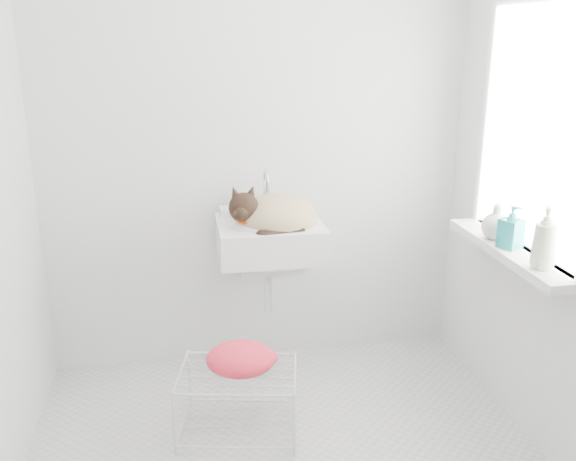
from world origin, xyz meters
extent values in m
cube|color=white|center=(0.00, 1.00, 1.25)|extent=(2.20, 0.02, 2.50)
cube|color=white|center=(1.10, 0.00, 1.25)|extent=(0.02, 2.00, 2.50)
cube|color=white|center=(1.09, 0.20, 1.35)|extent=(0.01, 0.80, 1.00)
cube|color=white|center=(1.07, 0.20, 1.35)|extent=(0.04, 0.90, 1.10)
cube|color=white|center=(1.01, 0.20, 0.83)|extent=(0.16, 0.88, 0.04)
cube|color=white|center=(0.03, 0.74, 0.85)|extent=(0.51, 0.45, 0.20)
ellipsoid|color=tan|center=(0.06, 0.73, 0.88)|extent=(0.43, 0.38, 0.20)
sphere|color=black|center=(-0.09, 0.66, 0.97)|extent=(0.16, 0.16, 0.14)
torus|color=#DC3C00|center=(-0.08, 0.66, 0.93)|extent=(0.14, 0.14, 0.06)
cube|color=silver|center=(-0.18, 0.29, 0.15)|extent=(0.57, 0.45, 0.31)
ellipsoid|color=red|center=(-0.17, 0.28, 0.34)|extent=(0.33, 0.25, 0.13)
imported|color=#E9EACD|center=(1.00, -0.06, 0.85)|extent=(0.11, 0.11, 0.21)
imported|color=teal|center=(1.00, 0.19, 0.85)|extent=(0.11, 0.12, 0.19)
imported|color=silver|center=(1.00, 0.32, 0.85)|extent=(0.18, 0.18, 0.16)
camera|label=1|loc=(-0.37, -2.13, 1.72)|focal=38.53mm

